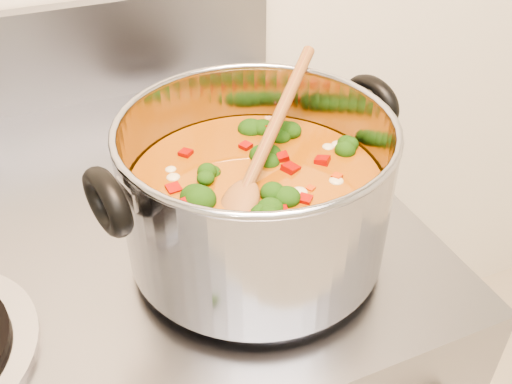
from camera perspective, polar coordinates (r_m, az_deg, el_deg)
stockpot at (r=0.61m, az=-0.03°, el=-0.15°), size 0.35×0.29×0.17m
wooden_spoon at (r=0.60m, az=0.32°, el=3.25°), size 0.19×0.19×0.11m
cooktop_crumbs at (r=0.61m, az=2.51°, el=-11.45°), size 0.35×0.38×0.01m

